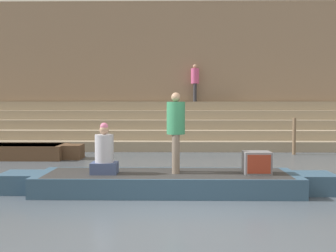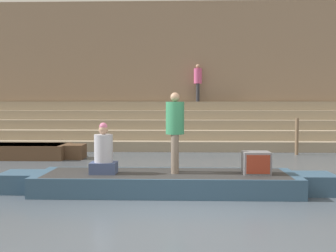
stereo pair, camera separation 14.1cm
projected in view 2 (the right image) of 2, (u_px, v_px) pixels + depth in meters
ground_plane at (177, 214)px, 6.47m from camera, size 120.00×120.00×0.00m
ghat_steps at (179, 130)px, 16.62m from camera, size 36.00×3.04×1.91m
back_wall at (179, 75)px, 18.19m from camera, size 34.20×1.28×6.39m
rowboat_main at (166, 182)px, 8.07m from camera, size 6.82×1.54×0.40m
person_standing at (175, 127)px, 8.06m from camera, size 0.38×0.38×1.65m
person_rowing at (104, 154)px, 7.99m from camera, size 0.53×0.41×1.04m
tv_set at (256, 163)px, 7.94m from camera, size 0.54×0.45×0.45m
moored_boat_shore at (7, 151)px, 13.12m from camera, size 5.21×1.32×0.47m
mooring_post at (297, 136)px, 13.97m from camera, size 0.12×0.12×1.31m
person_on_steps at (198, 80)px, 17.28m from camera, size 0.35×0.35×1.64m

